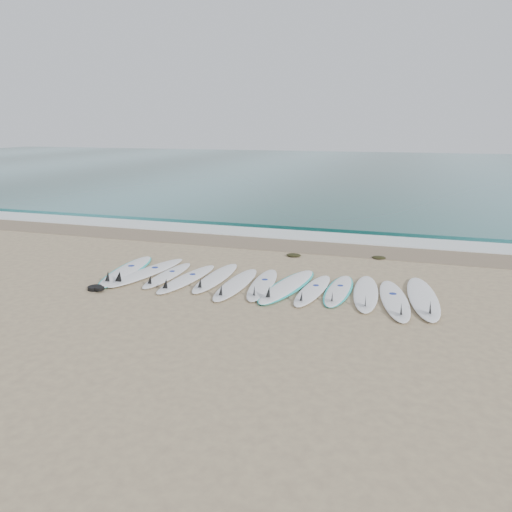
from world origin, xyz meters
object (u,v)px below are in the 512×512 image
(surfboard_0, at_px, (126,271))
(leash_coil, at_px, (96,288))
(surfboard_12, at_px, (423,298))
(surfboard_6, at_px, (262,285))

(surfboard_0, height_order, leash_coil, surfboard_0)
(surfboard_0, xyz_separation_m, leash_coil, (0.09, -1.39, -0.00))
(surfboard_0, height_order, surfboard_12, surfboard_12)
(surfboard_0, height_order, surfboard_6, surfboard_0)
(leash_coil, bearing_deg, surfboard_12, 12.00)
(surfboard_6, relative_size, surfboard_12, 0.85)
(surfboard_12, bearing_deg, leash_coil, -174.43)
(surfboard_0, relative_size, surfboard_12, 0.99)
(surfboard_0, xyz_separation_m, surfboard_12, (7.08, 0.10, 0.01))
(surfboard_0, bearing_deg, surfboard_6, -8.35)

